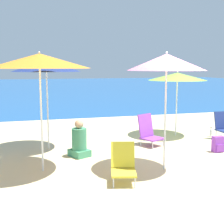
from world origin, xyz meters
TOP-DOWN VIEW (x-y plane):
  - ground_plane at (0.00, 0.00)m, footprint 60.00×60.00m
  - sea_water at (0.00, 26.23)m, footprint 60.00×40.00m
  - beach_umbrella_lime at (1.11, 2.41)m, footprint 1.71×1.71m
  - beach_umbrella_pink at (-0.59, -0.36)m, footprint 1.53×1.53m
  - beach_umbrella_navy at (-2.71, 1.90)m, footprint 1.67×1.67m
  - beach_umbrella_orange at (-2.95, 0.20)m, footprint 1.95×1.95m
  - beach_chair_purple at (-0.14, 1.53)m, footprint 0.68×0.71m
  - beach_chair_yellow at (-1.59, -0.77)m, footprint 0.57×0.69m
  - person_seated_near at (-2.08, 1.00)m, footprint 0.53×0.56m
  - backpack_purple at (1.23, 0.45)m, footprint 0.28×0.19m
  - water_bottle at (2.02, 1.95)m, footprint 0.06×0.06m
  - seagull at (-1.37, 4.57)m, footprint 0.27×0.11m

SIDE VIEW (x-z plane):
  - ground_plane at x=0.00m, z-range 0.00..0.00m
  - sea_water at x=0.00m, z-range 0.00..0.01m
  - water_bottle at x=2.02m, z-range -0.03..0.26m
  - seagull at x=-1.37m, z-range 0.03..0.25m
  - backpack_purple at x=1.23m, z-range 0.00..0.38m
  - beach_chair_yellow at x=-1.59m, z-range -0.03..0.66m
  - person_seated_near at x=-2.08m, z-range -0.08..0.78m
  - beach_chair_purple at x=-0.14m, z-range -0.04..0.78m
  - beach_umbrella_lime at x=1.11m, z-range 0.80..2.72m
  - beach_umbrella_navy at x=-2.71m, z-range 0.94..3.20m
  - beach_umbrella_pink at x=-0.59m, z-range 0.97..3.31m
  - beach_umbrella_orange at x=-2.95m, z-range 0.99..3.34m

